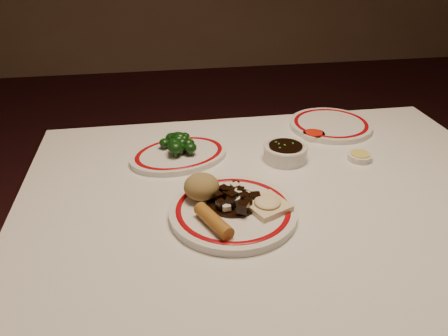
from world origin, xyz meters
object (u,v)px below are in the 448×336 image
spring_roll (213,221)px  fried_wonton (267,204)px  broccoli_plate (179,155)px  broccoli_pile (180,143)px  dining_table (276,224)px  rice_mound (202,187)px  stirfry_heap (235,199)px  main_plate (233,211)px  soy_bowl (285,153)px

spring_roll → fried_wonton: size_ratio=1.01×
broccoli_plate → broccoli_pile: broccoli_pile is taller
dining_table → spring_roll: bearing=-142.8°
dining_table → broccoli_plate: (-0.22, 0.21, 0.10)m
rice_mound → stirfry_heap: bearing=-27.4°
stirfry_heap → broccoli_plate: bearing=110.8°
spring_roll → broccoli_pile: size_ratio=1.01×
spring_roll → broccoli_pile: bearing=72.3°
main_plate → broccoli_pile: size_ratio=3.02×
broccoli_plate → fried_wonton: bearing=-60.4°
rice_mound → fried_wonton: rice_mound is taller
fried_wonton → broccoli_pile: size_ratio=1.00×
rice_mound → spring_roll: rice_mound is taller
rice_mound → spring_roll: 0.11m
dining_table → fried_wonton: fried_wonton is taller
stirfry_heap → soy_bowl: size_ratio=1.06×
main_plate → stirfry_heap: size_ratio=2.64×
main_plate → broccoli_plate: (-0.09, 0.28, -0.00)m
spring_roll → stirfry_heap: bearing=28.6°
spring_roll → broccoli_pile: (-0.04, 0.35, 0.01)m
dining_table → rice_mound: bearing=-173.5°
fried_wonton → stirfry_heap: stirfry_heap is taller
main_plate → fried_wonton: bearing=-8.4°
main_plate → stirfry_heap: bearing=70.7°
spring_roll → broccoli_plate: 0.34m
spring_roll → soy_bowl: bearing=26.5°
dining_table → rice_mound: 0.23m
dining_table → soy_bowl: bearing=68.8°
main_plate → broccoli_pile: bearing=107.3°
fried_wonton → broccoli_pile: broccoli_pile is taller
broccoli_plate → rice_mound: bearing=-81.7°
rice_mound → broccoli_plate: size_ratio=0.25×
spring_roll → soy_bowl: (0.23, 0.28, -0.01)m
dining_table → rice_mound: rice_mound is taller
broccoli_pile → spring_roll: bearing=-83.4°
soy_bowl → stirfry_heap: bearing=-130.0°
rice_mound → soy_bowl: size_ratio=0.69×
main_plate → rice_mound: rice_mound is taller
main_plate → soy_bowl: 0.29m
dining_table → main_plate: size_ratio=3.76×
fried_wonton → dining_table: bearing=59.4°
fried_wonton → broccoli_pile: bearing=118.4°
stirfry_heap → broccoli_pile: 0.29m
fried_wonton → rice_mound: bearing=154.4°
fried_wonton → soy_bowl: (0.11, 0.24, -0.01)m
spring_roll → broccoli_pile: 0.35m
dining_table → spring_roll: (-0.17, -0.13, 0.12)m
main_plate → broccoli_plate: main_plate is taller
stirfry_heap → broccoli_plate: (-0.10, 0.26, -0.02)m
main_plate → stirfry_heap: 0.03m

